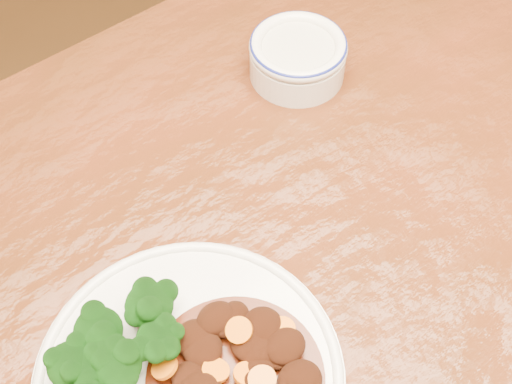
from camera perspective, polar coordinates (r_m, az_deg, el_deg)
dining_table at (r=0.85m, az=5.82°, el=-6.99°), size 1.51×0.91×0.75m
dinner_plate at (r=0.70m, az=-5.37°, el=-14.48°), size 0.30×0.30×0.02m
broccoli_florets at (r=0.68m, az=-11.55°, el=-12.31°), size 0.14×0.10×0.05m
mince_stew at (r=0.68m, az=-1.26°, el=-13.26°), size 0.17×0.17×0.03m
dip_bowl at (r=0.91m, az=3.36°, el=10.80°), size 0.12×0.12×0.06m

